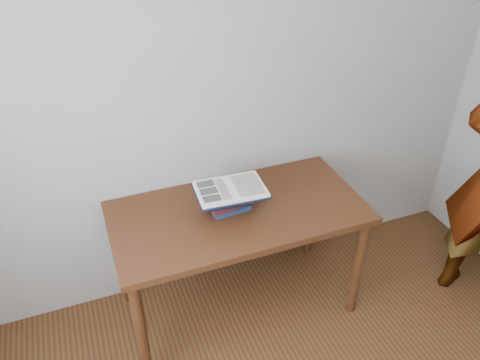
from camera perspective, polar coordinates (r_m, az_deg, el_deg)
name	(u,v)px	position (r m, az deg, el deg)	size (l,w,h in m)	color
room_shell	(446,250)	(1.21, 23.80, -7.83)	(3.54, 3.54, 2.62)	#AFAEA6
desk	(238,223)	(2.70, -0.19, -5.29)	(1.43, 0.72, 0.77)	#4C2513
book_stack	(226,200)	(2.61, -1.68, -2.40)	(0.25, 0.20, 0.12)	#1A2B4E
open_book	(230,190)	(2.56, -1.17, -1.19)	(0.40, 0.29, 0.03)	black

